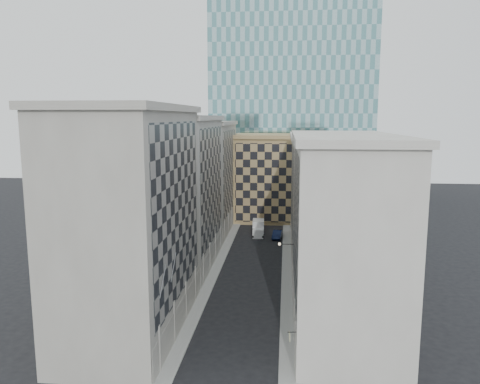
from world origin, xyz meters
The scene contains 14 objects.
sidewalk_west centered at (-5.25, 30.00, 0.07)m, with size 1.50×100.00×0.15m, color gray.
sidewalk_east centered at (5.25, 30.00, 0.07)m, with size 1.50×100.00×0.15m, color gray.
bldg_left_a centered at (-10.88, 11.00, 11.82)m, with size 10.80×22.80×23.70m.
bldg_left_b centered at (-10.88, 33.00, 11.32)m, with size 10.80×22.80×22.70m.
bldg_left_c centered at (-10.88, 55.00, 10.83)m, with size 10.80×22.80×21.70m.
bldg_right_a centered at (10.88, 15.00, 10.32)m, with size 10.80×26.80×20.70m.
bldg_right_b centered at (10.89, 42.00, 9.85)m, with size 10.80×28.80×19.70m.
tan_block centered at (2.00, 67.90, 9.44)m, with size 16.80×14.80×18.80m.
church_tower centered at (0.00, 82.00, 26.95)m, with size 7.20×7.20×51.50m.
flagpoles_left centered at (-5.90, 6.00, 8.00)m, with size 0.10×6.33×2.33m.
bracket_lamp centered at (4.38, 24.00, 6.20)m, with size 1.98×0.36×0.36m.
box_truck centered at (-0.22, 52.49, 1.25)m, with size 2.32×5.29×2.86m.
dark_car centered at (3.50, 50.39, 0.77)m, with size 1.63×4.67×1.54m, color #0F193A.
shop_sign centered at (5.42, 3.00, 3.84)m, with size 0.78×0.68×0.76m.
Camera 1 is at (4.85, -34.98, 22.43)m, focal length 35.00 mm.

